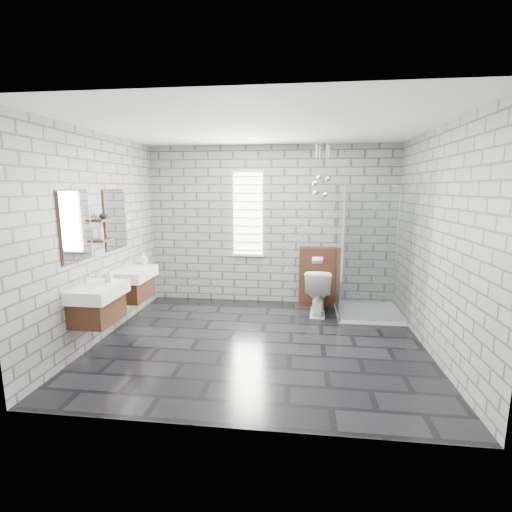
% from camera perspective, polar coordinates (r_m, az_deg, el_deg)
% --- Properties ---
extents(floor, '(4.20, 3.60, 0.02)m').
position_cam_1_polar(floor, '(4.99, 0.51, -13.15)').
color(floor, black).
rests_on(floor, ground).
extents(ceiling, '(4.20, 3.60, 0.02)m').
position_cam_1_polar(ceiling, '(4.64, 0.57, 19.39)').
color(ceiling, white).
rests_on(ceiling, wall_back).
extents(wall_back, '(4.20, 0.02, 2.70)m').
position_cam_1_polar(wall_back, '(6.41, 2.33, 4.70)').
color(wall_back, '#969691').
rests_on(wall_back, floor).
extents(wall_front, '(4.20, 0.02, 2.70)m').
position_cam_1_polar(wall_front, '(2.86, -3.46, -2.45)').
color(wall_front, '#969691').
rests_on(wall_front, floor).
extents(wall_left, '(0.02, 3.60, 2.70)m').
position_cam_1_polar(wall_left, '(5.29, -22.86, 2.68)').
color(wall_left, '#969691').
rests_on(wall_left, floor).
extents(wall_right, '(0.02, 3.60, 2.70)m').
position_cam_1_polar(wall_right, '(4.87, 26.07, 1.84)').
color(wall_right, '#969691').
rests_on(wall_right, floor).
extents(vanity_left, '(0.47, 0.70, 1.57)m').
position_cam_1_polar(vanity_left, '(4.82, -23.53, -5.25)').
color(vanity_left, '#482616').
rests_on(vanity_left, wall_left).
extents(vanity_right, '(0.47, 0.70, 1.57)m').
position_cam_1_polar(vanity_right, '(5.63, -18.73, -2.78)').
color(vanity_right, '#482616').
rests_on(vanity_right, wall_left).
extents(shelf_lower, '(0.14, 0.30, 0.03)m').
position_cam_1_polar(shelf_lower, '(5.21, -22.34, 2.28)').
color(shelf_lower, '#482616').
rests_on(shelf_lower, wall_left).
extents(shelf_upper, '(0.14, 0.30, 0.03)m').
position_cam_1_polar(shelf_upper, '(5.18, -22.54, 5.12)').
color(shelf_upper, '#482616').
rests_on(shelf_upper, wall_left).
extents(window, '(0.56, 0.05, 1.48)m').
position_cam_1_polar(window, '(6.41, -1.27, 6.50)').
color(window, white).
rests_on(window, wall_back).
extents(cistern_panel, '(0.60, 0.20, 1.00)m').
position_cam_1_polar(cistern_panel, '(6.43, 9.32, -3.09)').
color(cistern_panel, '#482616').
rests_on(cistern_panel, floor).
extents(flush_plate, '(0.18, 0.01, 0.12)m').
position_cam_1_polar(flush_plate, '(6.27, 9.44, -0.65)').
color(flush_plate, silver).
rests_on(flush_plate, cistern_panel).
extents(shower_enclosure, '(1.00, 1.00, 2.03)m').
position_cam_1_polar(shower_enclosure, '(6.01, 16.24, -4.31)').
color(shower_enclosure, white).
rests_on(shower_enclosure, floor).
extents(pendant_cluster, '(0.29, 0.23, 0.86)m').
position_cam_1_polar(pendant_cluster, '(5.92, 9.92, 10.79)').
color(pendant_cluster, silver).
rests_on(pendant_cluster, ceiling).
extents(toilet, '(0.45, 0.74, 0.73)m').
position_cam_1_polar(toilet, '(6.02, 9.46, -5.33)').
color(toilet, white).
rests_on(toilet, floor).
extents(soap_bottle_a, '(0.08, 0.08, 0.17)m').
position_cam_1_polar(soap_bottle_a, '(4.90, -21.70, -2.76)').
color(soap_bottle_a, '#B2B2B2').
rests_on(soap_bottle_a, vanity_left).
extents(soap_bottle_b, '(0.16, 0.16, 0.18)m').
position_cam_1_polar(soap_bottle_b, '(5.87, -16.96, -0.32)').
color(soap_bottle_b, '#B2B2B2').
rests_on(soap_bottle_b, vanity_right).
extents(soap_bottle_c, '(0.08, 0.08, 0.19)m').
position_cam_1_polar(soap_bottle_c, '(5.11, -22.84, 3.32)').
color(soap_bottle_c, '#B2B2B2').
rests_on(soap_bottle_c, shelf_lower).
extents(vase, '(0.12, 0.12, 0.10)m').
position_cam_1_polar(vase, '(5.18, -22.45, 5.86)').
color(vase, '#B2B2B2').
rests_on(vase, shelf_upper).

